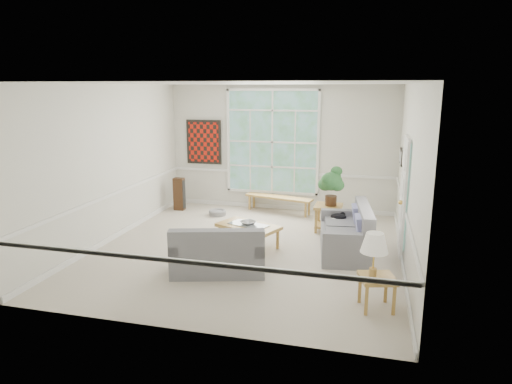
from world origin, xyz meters
TOP-DOWN VIEW (x-y plane):
  - floor at (0.00, 0.00)m, footprint 5.50×6.00m
  - ceiling at (0.00, 0.00)m, footprint 5.50×6.00m
  - wall_back at (0.00, 3.00)m, footprint 5.50×0.02m
  - wall_front at (0.00, -3.00)m, footprint 5.50×0.02m
  - wall_left at (-2.75, 0.00)m, footprint 0.02×6.00m
  - wall_right at (2.75, 0.00)m, footprint 0.02×6.00m
  - window_back at (-0.20, 2.96)m, footprint 2.30×0.08m
  - entry_door at (2.71, 0.60)m, footprint 0.08×0.90m
  - door_sidelight at (2.71, -0.03)m, footprint 0.08×0.26m
  - wall_art at (-1.95, 2.95)m, footprint 0.90×0.06m
  - wall_frame_near at (2.71, 1.75)m, footprint 0.04×0.26m
  - wall_frame_far at (2.71, 2.15)m, footprint 0.04×0.26m
  - loveseat_right at (1.75, 0.23)m, footprint 1.04×1.72m
  - loveseat_front at (-0.19, -1.15)m, footprint 1.63×1.14m
  - coffee_table at (-0.03, 0.14)m, footprint 1.30×1.02m
  - pewter_bowl at (-0.04, 0.15)m, footprint 0.48×0.48m
  - window_bench at (0.04, 2.65)m, footprint 1.68×0.70m
  - end_table at (1.32, 1.48)m, footprint 0.57×0.57m
  - houseplant at (1.37, 1.46)m, footprint 0.60×0.60m
  - side_table at (2.30, -1.82)m, footprint 0.56×0.56m
  - table_lamp at (2.23, -1.89)m, footprint 0.41×0.41m
  - pet_bed at (-1.31, 2.05)m, footprint 0.47×0.47m
  - floor_speaker at (-2.37, 2.29)m, footprint 0.25×0.19m
  - cat at (1.58, 0.79)m, footprint 0.33×0.26m

SIDE VIEW (x-z plane):
  - floor at x=0.00m, z-range -0.01..0.00m
  - pet_bed at x=-1.31m, z-range 0.00..0.12m
  - window_bench at x=0.04m, z-range 0.00..0.39m
  - coffee_table at x=-0.03m, z-range 0.00..0.43m
  - side_table at x=2.30m, z-range 0.00..0.46m
  - end_table at x=1.32m, z-range 0.00..0.56m
  - floor_speaker at x=-2.37m, z-range 0.00..0.79m
  - loveseat_front at x=-0.19m, z-range 0.00..0.80m
  - loveseat_right at x=1.75m, z-range 0.00..0.88m
  - pewter_bowl at x=-0.04m, z-range 0.43..0.51m
  - cat at x=1.58m, z-range 0.45..0.59m
  - table_lamp at x=2.23m, z-range 0.46..1.09m
  - houseplant at x=1.37m, z-range 0.56..1.38m
  - entry_door at x=2.71m, z-range 0.00..2.10m
  - door_sidelight at x=2.71m, z-range 0.20..2.10m
  - wall_back at x=0.00m, z-range 0.00..3.00m
  - wall_front at x=0.00m, z-range 0.00..3.00m
  - wall_left at x=-2.75m, z-range 0.00..3.00m
  - wall_right at x=2.75m, z-range 0.00..3.00m
  - wall_frame_near at x=2.71m, z-range 1.39..1.71m
  - wall_frame_far at x=2.71m, z-range 1.39..1.71m
  - wall_art at x=-1.95m, z-range 1.05..2.15m
  - window_back at x=-0.20m, z-range 0.45..2.85m
  - ceiling at x=0.00m, z-range 2.99..3.01m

